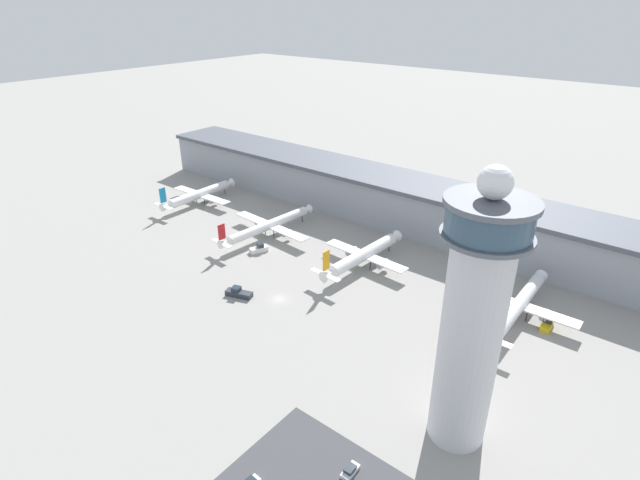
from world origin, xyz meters
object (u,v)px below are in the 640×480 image
(service_truck_fuel, at_px, (455,342))
(service_truck_water, at_px, (547,325))
(airplane_gate_charlie, at_px, (364,255))
(airplane_gate_alpha, at_px, (200,194))
(airplane_gate_delta, at_px, (519,305))
(control_tower, at_px, (473,318))
(airplane_gate_bravo, at_px, (269,225))
(car_maroon_suv, at_px, (350,471))
(service_truck_catering, at_px, (259,249))
(service_truck_baggage, at_px, (239,293))

(service_truck_fuel, distance_m, service_truck_water, 27.79)
(airplane_gate_charlie, relative_size, service_truck_water, 6.83)
(airplane_gate_alpha, distance_m, airplane_gate_delta, 136.89)
(airplane_gate_delta, bearing_deg, control_tower, -85.01)
(airplane_gate_bravo, height_order, service_truck_water, airplane_gate_bravo)
(control_tower, height_order, airplane_gate_delta, control_tower)
(service_truck_fuel, bearing_deg, control_tower, -64.84)
(control_tower, bearing_deg, car_maroon_suv, -117.36)
(service_truck_catering, relative_size, car_maroon_suv, 1.59)
(control_tower, height_order, airplane_gate_charlie, control_tower)
(service_truck_fuel, bearing_deg, airplane_gate_alpha, 170.03)
(airplane_gate_charlie, relative_size, airplane_gate_delta, 0.95)
(service_truck_baggage, bearing_deg, airplane_gate_delta, 30.54)
(service_truck_baggage, relative_size, car_maroon_suv, 2.02)
(airplane_gate_charlie, height_order, service_truck_water, airplane_gate_charlie)
(service_truck_baggage, bearing_deg, service_truck_water, 28.12)
(service_truck_baggage, distance_m, service_truck_water, 87.07)
(airplane_gate_alpha, xyz_separation_m, service_truck_fuel, (128.73, -22.62, -2.90))
(car_maroon_suv, bearing_deg, service_truck_fuel, 91.55)
(airplane_gate_bravo, xyz_separation_m, service_truck_baggage, (21.97, -35.93, -3.23))
(airplane_gate_delta, height_order, service_truck_catering, airplane_gate_delta)
(control_tower, xyz_separation_m, service_truck_fuel, (-12.39, 26.38, -27.22))
(airplane_gate_delta, height_order, service_truck_baggage, airplane_gate_delta)
(airplane_gate_charlie, xyz_separation_m, car_maroon_suv, (43.02, -67.66, -3.80))
(airplane_gate_bravo, height_order, airplane_gate_charlie, airplane_gate_charlie)
(car_maroon_suv, bearing_deg, service_truck_catering, 145.31)
(airplane_gate_bravo, bearing_deg, airplane_gate_delta, 2.93)
(service_truck_fuel, xyz_separation_m, service_truck_water, (16.17, 22.61, -0.07))
(service_truck_fuel, bearing_deg, service_truck_water, 54.43)
(service_truck_catering, xyz_separation_m, service_truck_baggage, (15.66, -24.30, -0.07))
(airplane_gate_alpha, xyz_separation_m, service_truck_baggage, (68.11, -41.05, -2.95))
(service_truck_catering, bearing_deg, service_truck_water, 10.26)
(service_truck_catering, distance_m, car_maroon_suv, 94.34)
(airplane_gate_bravo, xyz_separation_m, service_truck_catering, (6.31, -11.63, -3.16))
(airplane_gate_alpha, height_order, airplane_gate_charlie, airplane_gate_charlie)
(airplane_gate_alpha, distance_m, service_truck_baggage, 79.58)
(service_truck_water, bearing_deg, airplane_gate_delta, -176.70)
(car_maroon_suv, bearing_deg, service_truck_water, 78.08)
(control_tower, bearing_deg, service_truck_water, 85.59)
(service_truck_catering, bearing_deg, car_maroon_suv, -34.69)
(car_maroon_suv, bearing_deg, airplane_gate_alpha, 151.55)
(airplane_gate_charlie, relative_size, service_truck_catering, 5.86)
(airplane_gate_charlie, xyz_separation_m, service_truck_baggage, (-18.89, -38.26, -3.37))
(service_truck_fuel, bearing_deg, airplane_gate_delta, 69.78)
(airplane_gate_alpha, relative_size, service_truck_fuel, 5.46)
(control_tower, height_order, car_maroon_suv, control_tower)
(airplane_gate_charlie, bearing_deg, airplane_gate_bravo, -176.73)
(service_truck_catering, xyz_separation_m, car_maroon_suv, (77.57, -53.70, -0.49))
(airplane_gate_alpha, height_order, service_truck_catering, airplane_gate_alpha)
(control_tower, bearing_deg, airplane_gate_bravo, 155.21)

